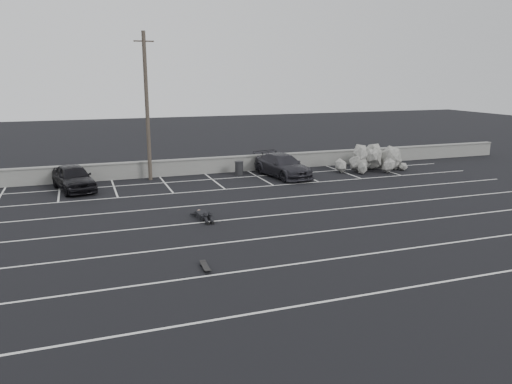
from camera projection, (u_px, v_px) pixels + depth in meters
name	position (u px, v px, depth m)	size (l,w,h in m)	color
ground	(264.00, 238.00, 20.12)	(120.00, 120.00, 0.00)	black
seawall	(189.00, 166.00, 32.83)	(50.00, 0.45, 1.06)	gray
stall_lines	(230.00, 211.00, 24.13)	(36.00, 20.05, 0.01)	silver
car_left	(73.00, 178.00, 28.34)	(1.74, 4.33, 1.47)	black
car_right	(283.00, 166.00, 32.15)	(2.02, 4.97, 1.44)	#26252B
utility_pole	(147.00, 107.00, 30.30)	(1.19, 0.24, 8.96)	#4C4238
trash_bin	(239.00, 168.00, 32.75)	(0.63, 0.63, 0.90)	#232426
riprap_pile	(378.00, 162.00, 34.71)	(5.44, 3.80, 1.40)	#99978F
person	(202.00, 212.00, 23.00)	(1.09, 2.50, 0.49)	black
skateboard	(205.00, 267.00, 16.95)	(0.26, 0.84, 0.10)	black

